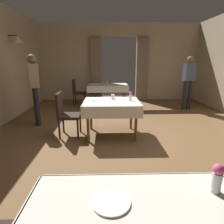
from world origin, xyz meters
TOP-DOWN VIEW (x-y plane):
  - ground at (0.00, 0.00)m, footprint 10.08×10.08m
  - wall_back at (0.00, 4.18)m, footprint 6.40×0.27m
  - dining_table_mid at (-0.40, 0.19)m, footprint 1.18×0.98m
  - dining_table_far at (-0.46, 3.14)m, footprint 1.43×0.94m
  - chair_mid_left at (-1.38, 0.18)m, footprint 0.44×0.44m
  - chair_far_left at (-1.56, 3.13)m, footprint 0.44×0.44m
  - flower_vase_near at (0.19, -2.70)m, footprint 0.07×0.07m
  - plate_near_b at (-0.48, -2.78)m, footprint 0.23×0.23m
  - flower_vase_mid at (0.00, 0.23)m, footprint 0.07×0.07m
  - glass_mid_b at (-0.37, 0.41)m, footprint 0.08×0.08m
  - plate_mid_c at (-0.81, 0.29)m, footprint 0.23×0.23m
  - plate_far_a at (-0.11, 2.96)m, footprint 0.19×0.19m
  - glass_far_b at (-0.50, 3.45)m, footprint 0.08×0.08m
  - person_waiter_by_doorway at (2.15, 2.41)m, footprint 0.39×0.28m
  - person_diner_standing_aside at (-2.25, 0.92)m, footprint 0.34×0.42m

SIDE VIEW (x-z plane):
  - ground at x=0.00m, z-range 0.00..0.00m
  - chair_mid_left at x=-1.38m, z-range 0.05..0.98m
  - chair_far_left at x=-1.56m, z-range 0.05..0.98m
  - dining_table_mid at x=-0.40m, z-range 0.28..1.03m
  - dining_table_far at x=-0.46m, z-range 0.29..1.04m
  - plate_near_b at x=-0.48m, z-range 0.75..0.76m
  - plate_mid_c at x=-0.81m, z-range 0.75..0.76m
  - plate_far_a at x=-0.11m, z-range 0.75..0.76m
  - glass_far_b at x=-0.50m, z-range 0.75..0.83m
  - glass_mid_b at x=-0.37m, z-range 0.75..0.86m
  - flower_vase_mid at x=0.00m, z-range 0.76..0.95m
  - flower_vase_near at x=0.19m, z-range 0.76..0.96m
  - person_waiter_by_doorway at x=2.15m, z-range 0.16..1.88m
  - person_diner_standing_aside at x=-2.25m, z-range 0.16..1.88m
  - wall_back at x=0.00m, z-range 0.01..3.01m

